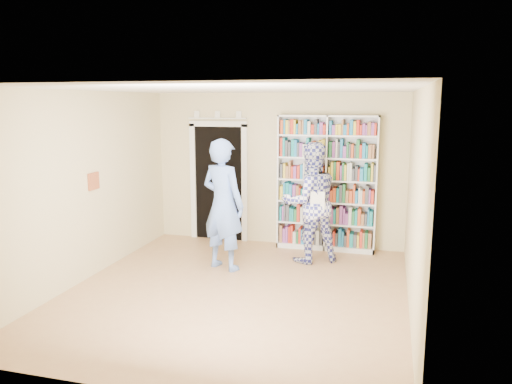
# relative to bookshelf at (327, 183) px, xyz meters

# --- Properties ---
(floor) EXTENTS (5.00, 5.00, 0.00)m
(floor) POSITION_rel_bookshelf_xyz_m (-0.91, -2.34, -1.17)
(floor) COLOR #AD7A53
(floor) RESTS_ON ground
(ceiling) EXTENTS (5.00, 5.00, 0.00)m
(ceiling) POSITION_rel_bookshelf_xyz_m (-0.91, -2.34, 1.53)
(ceiling) COLOR white
(ceiling) RESTS_ON wall_back
(wall_back) EXTENTS (4.50, 0.00, 4.50)m
(wall_back) POSITION_rel_bookshelf_xyz_m (-0.91, 0.16, 0.18)
(wall_back) COLOR beige
(wall_back) RESTS_ON floor
(wall_left) EXTENTS (0.00, 5.00, 5.00)m
(wall_left) POSITION_rel_bookshelf_xyz_m (-3.16, -2.34, 0.18)
(wall_left) COLOR beige
(wall_left) RESTS_ON floor
(wall_right) EXTENTS (0.00, 5.00, 5.00)m
(wall_right) POSITION_rel_bookshelf_xyz_m (1.34, -2.34, 0.18)
(wall_right) COLOR beige
(wall_right) RESTS_ON floor
(bookshelf) EXTENTS (1.69, 0.32, 2.32)m
(bookshelf) POSITION_rel_bookshelf_xyz_m (0.00, 0.00, 0.00)
(bookshelf) COLOR white
(bookshelf) RESTS_ON floor
(doorway) EXTENTS (1.10, 0.08, 2.43)m
(doorway) POSITION_rel_bookshelf_xyz_m (-2.01, 0.13, 0.01)
(doorway) COLOR black
(doorway) RESTS_ON floor
(wall_art) EXTENTS (0.03, 0.25, 0.25)m
(wall_art) POSITION_rel_bookshelf_xyz_m (-3.14, -2.14, 0.23)
(wall_art) COLOR brown
(wall_art) RESTS_ON wall_left
(man_blue) EXTENTS (0.85, 0.71, 2.01)m
(man_blue) POSITION_rel_bookshelf_xyz_m (-1.39, -1.45, -0.17)
(man_blue) COLOR #6288DB
(man_blue) RESTS_ON floor
(man_plaid) EXTENTS (1.17, 1.09, 1.93)m
(man_plaid) POSITION_rel_bookshelf_xyz_m (-0.16, -0.74, -0.21)
(man_plaid) COLOR navy
(man_plaid) RESTS_ON floor
(paper_sheet) EXTENTS (0.22, 0.03, 0.31)m
(paper_sheet) POSITION_rel_bookshelf_xyz_m (-0.01, -1.00, -0.14)
(paper_sheet) COLOR white
(paper_sheet) RESTS_ON man_plaid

